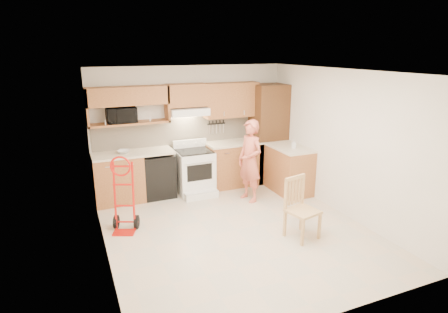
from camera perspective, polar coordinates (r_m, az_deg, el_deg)
floor at (r=6.18m, az=1.85°, el=-11.14°), size 4.00×4.50×0.02m
ceiling at (r=5.50m, az=2.09°, el=12.88°), size 4.00×4.50×0.02m
wall_back at (r=7.76m, az=-5.09°, el=4.38°), size 4.00×0.02×2.50m
wall_front at (r=3.91m, az=16.19°, el=-8.25°), size 4.00×0.02×2.50m
wall_left at (r=5.23m, az=-18.47°, el=-2.20°), size 0.02×4.50×2.50m
wall_right at (r=6.78m, az=17.56°, el=1.98°), size 0.02×4.50×2.50m
backsplash at (r=7.75m, az=-5.03°, el=3.99°), size 3.92×0.03×0.55m
lower_cab_left at (r=7.36m, az=-15.73°, el=-3.29°), size 0.90×0.60×0.90m
dishwasher at (r=7.49m, az=-10.03°, el=-2.79°), size 0.60×0.60×0.85m
lower_cab_right at (r=7.97m, az=1.42°, el=-1.18°), size 1.14×0.60×0.90m
countertop_left at (r=7.26m, az=-13.67°, el=0.49°), size 1.50×0.63×0.04m
countertop_right at (r=7.85m, az=1.45°, el=2.10°), size 1.14×0.63×0.04m
cab_return_right at (r=7.70m, az=9.80°, el=-2.04°), size 0.60×1.00×0.90m
countertop_return at (r=7.57m, az=9.97°, el=1.34°), size 0.63×1.00×0.04m
pantry_tall at (r=8.18m, az=6.70°, el=3.51°), size 0.70×0.60×2.10m
upper_cab_left at (r=7.19m, az=-14.42°, el=8.91°), size 1.50×0.33×0.34m
upper_shelf_mw at (r=7.27m, az=-14.14°, el=4.93°), size 1.50×0.33×0.04m
upper_cab_center at (r=7.45m, az=-5.69°, el=9.26°), size 0.76×0.33×0.44m
upper_cab_right at (r=7.80m, az=1.08°, el=8.60°), size 1.14×0.33×0.70m
range_hood at (r=7.43m, az=-5.47°, el=6.83°), size 0.76×0.46×0.14m
knife_strip at (r=7.90m, az=-1.16°, el=4.57°), size 0.40×0.05×0.29m
microwave at (r=7.22m, az=-15.34°, el=6.11°), size 0.54×0.38×0.29m
range at (r=7.49m, az=-4.33°, el=-1.83°), size 0.70×0.92×1.04m
person at (r=7.06m, az=3.97°, el=-0.68°), size 0.50×0.64×1.57m
hand_truck at (r=6.12m, az=-15.10°, el=-6.14°), size 0.56×0.54×1.12m
dining_chair at (r=5.87m, az=11.91°, el=-7.81°), size 0.52×0.55×0.95m
soap_bottle at (r=7.44m, az=10.57°, el=1.89°), size 0.10×0.10×0.17m
bowl at (r=7.23m, az=-14.98°, el=0.72°), size 0.29×0.29×0.06m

